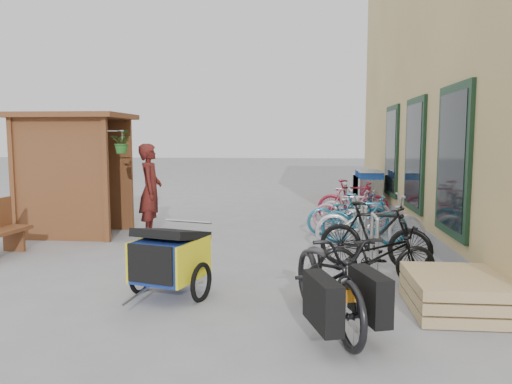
# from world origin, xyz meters

# --- Properties ---
(ground) EXTENTS (80.00, 80.00, 0.00)m
(ground) POSITION_xyz_m (0.00, 0.00, 0.00)
(ground) COLOR gray
(kiosk) EXTENTS (2.49, 1.65, 2.40)m
(kiosk) POSITION_xyz_m (-3.28, 2.47, 1.55)
(kiosk) COLOR brown
(kiosk) RESTS_ON ground
(bike_rack) EXTENTS (0.05, 5.35, 0.86)m
(bike_rack) POSITION_xyz_m (2.30, 2.40, 0.52)
(bike_rack) COLOR #A5A8AD
(bike_rack) RESTS_ON ground
(pallet_stack) EXTENTS (1.00, 1.20, 0.40)m
(pallet_stack) POSITION_xyz_m (3.00, -1.40, 0.21)
(pallet_stack) COLOR tan
(pallet_stack) RESTS_ON ground
(shopping_carts) EXTENTS (0.61, 2.05, 1.09)m
(shopping_carts) POSITION_xyz_m (3.00, 6.42, 0.64)
(shopping_carts) COLOR silver
(shopping_carts) RESTS_ON ground
(child_trailer) EXTENTS (1.00, 1.56, 0.90)m
(child_trailer) POSITION_xyz_m (-0.30, -1.18, 0.50)
(child_trailer) COLOR navy
(child_trailer) RESTS_ON ground
(cargo_bike) EXTENTS (1.21, 2.05, 1.02)m
(cargo_bike) POSITION_xyz_m (1.57, -2.00, 0.50)
(cargo_bike) COLOR black
(cargo_bike) RESTS_ON ground
(person_kiosk) EXTENTS (0.53, 0.72, 1.81)m
(person_kiosk) POSITION_xyz_m (-1.65, 2.45, 0.91)
(person_kiosk) COLOR maroon
(person_kiosk) RESTS_ON ground
(bike_0) EXTENTS (1.63, 0.79, 0.82)m
(bike_0) POSITION_xyz_m (2.26, -0.51, 0.41)
(bike_0) COLOR black
(bike_0) RESTS_ON ground
(bike_1) EXTENTS (1.71, 0.93, 0.99)m
(bike_1) POSITION_xyz_m (2.36, 0.37, 0.50)
(bike_1) COLOR black
(bike_1) RESTS_ON ground
(bike_2) EXTENTS (1.89, 0.71, 0.98)m
(bike_2) POSITION_xyz_m (2.45, 1.60, 0.49)
(bike_2) COLOR #B9BABE
(bike_2) RESTS_ON ground
(bike_3) EXTENTS (1.59, 0.65, 0.93)m
(bike_3) POSITION_xyz_m (2.41, 2.09, 0.46)
(bike_3) COLOR #206483
(bike_3) RESTS_ON ground
(bike_4) EXTENTS (1.70, 0.80, 0.86)m
(bike_4) POSITION_xyz_m (2.20, 2.94, 0.43)
(bike_4) COLOR #206483
(bike_4) RESTS_ON ground
(bike_5) EXTENTS (1.57, 0.70, 0.91)m
(bike_5) POSITION_xyz_m (2.27, 3.20, 0.46)
(bike_5) COLOR pink
(bike_5) RESTS_ON ground
(bike_6) EXTENTS (1.62, 0.88, 0.81)m
(bike_6) POSITION_xyz_m (2.46, 4.10, 0.40)
(bike_6) COLOR #B9BABE
(bike_6) RESTS_ON ground
(bike_7) EXTENTS (1.64, 0.53, 0.97)m
(bike_7) POSITION_xyz_m (2.46, 4.52, 0.49)
(bike_7) COLOR maroon
(bike_7) RESTS_ON ground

